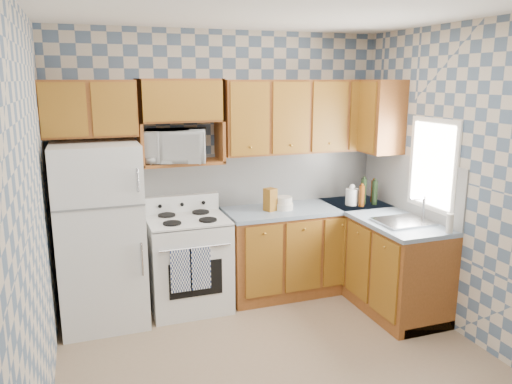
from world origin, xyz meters
The scene contains 30 objects.
floor centered at (0.00, 0.00, 0.00)m, with size 3.40×3.40×0.00m, color #896E54.
back_wall centered at (0.00, 1.60, 1.35)m, with size 3.40×0.02×2.70m, color slate.
right_wall centered at (1.70, 0.00, 1.35)m, with size 0.02×3.20×2.70m, color slate.
backsplash_back centered at (0.40, 1.59, 1.20)m, with size 2.60×0.01×0.56m, color silver.
backsplash_right centered at (1.69, 0.80, 1.20)m, with size 0.01×1.60×0.56m, color silver.
refrigerator centered at (-1.27, 1.25, 0.84)m, with size 0.75×0.70×1.68m, color silver.
stove_body centered at (-0.47, 1.28, 0.45)m, with size 0.76×0.65×0.90m, color silver.
cooktop centered at (-0.47, 1.28, 0.91)m, with size 0.76×0.65×0.03m, color silver.
backguard centered at (-0.47, 1.55, 1.00)m, with size 0.76×0.08×0.17m, color silver.
dish_towel_left centered at (-0.61, 0.93, 0.53)m, with size 0.19×0.03×0.40m, color navy.
dish_towel_right centered at (-0.43, 0.93, 0.53)m, with size 0.19×0.03×0.40m, color navy.
base_cabinets_back centered at (0.82, 1.30, 0.44)m, with size 1.75×0.60×0.88m, color brown.
base_cabinets_right centered at (1.40, 0.80, 0.44)m, with size 0.60×1.60×0.88m, color brown.
countertop_back centered at (0.82, 1.30, 0.90)m, with size 1.77×0.63×0.04m, color gray.
countertop_right centered at (1.40, 0.80, 0.90)m, with size 0.63×1.60×0.04m, color gray.
upper_cabinets_back centered at (0.82, 1.44, 1.85)m, with size 1.75×0.33×0.74m, color brown.
upper_cabinets_fridge centered at (-1.29, 1.44, 1.97)m, with size 0.82×0.33×0.50m, color brown.
upper_cabinets_right centered at (1.53, 1.25, 1.85)m, with size 0.33×0.70×0.74m, color brown.
microwave_shelf centered at (-0.47, 1.44, 1.44)m, with size 0.80×0.33×0.03m, color brown.
microwave centered at (-0.53, 1.40, 1.61)m, with size 0.56×0.38×0.31m, color silver.
sink centered at (1.40, 0.45, 0.93)m, with size 0.48×0.40×0.03m, color #B7B7BC.
window centered at (1.69, 0.45, 1.45)m, with size 0.02×0.66×0.86m, color white.
bottle_0 centered at (1.42, 1.19, 1.06)m, with size 0.06×0.06×0.27m, color black.
bottle_1 centered at (1.52, 1.13, 1.05)m, with size 0.06×0.06×0.26m, color black.
bottle_2 centered at (1.57, 1.23, 1.04)m, with size 0.06×0.06×0.24m, color #622E0B.
bottle_3 centered at (1.35, 1.11, 1.03)m, with size 0.06×0.06×0.22m, color #622E0B.
knife_block centered at (0.38, 1.27, 1.04)m, with size 0.11×0.11×0.23m, color brown.
electric_kettle centered at (1.29, 1.21, 1.01)m, with size 0.14×0.14×0.17m, color silver.
food_containers centered at (0.53, 1.27, 0.99)m, with size 0.20×0.20×0.13m, color beige, non-canonical shape.
soap_bottle centered at (1.59, 0.05, 1.01)m, with size 0.06×0.06×0.17m, color beige.
Camera 1 is at (-1.38, -3.30, 2.23)m, focal length 35.00 mm.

